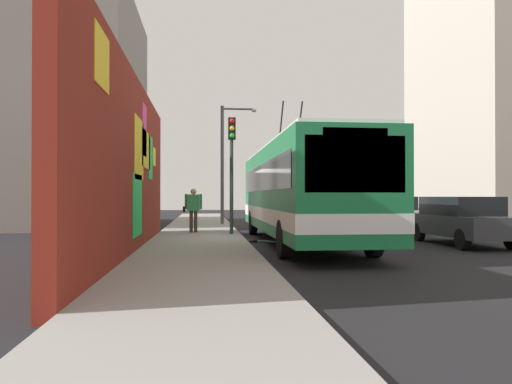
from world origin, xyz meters
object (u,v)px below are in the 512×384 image
object	(u,v)px
pedestrian_midblock	(193,206)
traffic_light	(232,156)
parked_car_dark_gray	(461,219)
street_lamp	(227,155)
parked_car_silver	(350,209)
city_bus	(299,189)
parked_car_white	(388,213)

from	to	relation	value
pedestrian_midblock	traffic_light	xyz separation A→B (m)	(-1.09, -1.49, 1.96)
parked_car_dark_gray	street_lamp	distance (m)	13.06
pedestrian_midblock	street_lamp	size ratio (longest dim) A/B	0.28
pedestrian_midblock	parked_car_silver	bearing A→B (deg)	-49.02
pedestrian_midblock	city_bus	bearing A→B (deg)	-134.00
parked_car_dark_gray	traffic_light	distance (m)	8.44
traffic_light	parked_car_silver	bearing A→B (deg)	-39.98
parked_car_dark_gray	street_lamp	bearing A→B (deg)	34.56
parked_car_dark_gray	city_bus	bearing A→B (deg)	78.84
parked_car_white	parked_car_silver	size ratio (longest dim) A/B	0.95
parked_car_white	parked_car_silver	world-z (taller)	same
city_bus	street_lamp	distance (m)	9.86
parked_car_white	traffic_light	distance (m)	8.24
pedestrian_midblock	street_lamp	xyz separation A→B (m)	(5.94, -1.62, 2.57)
city_bus	parked_car_white	distance (m)	7.53
parked_car_silver	street_lamp	size ratio (longest dim) A/B	0.78
parked_car_white	street_lamp	bearing A→B (deg)	60.41
parked_car_silver	traffic_light	distance (m)	11.67
traffic_light	street_lamp	distance (m)	7.06
city_bus	street_lamp	world-z (taller)	street_lamp
parked_car_dark_gray	parked_car_silver	bearing A→B (deg)	-0.00
city_bus	parked_car_silver	distance (m)	12.38
parked_car_dark_gray	pedestrian_midblock	bearing A→B (deg)	62.81
parked_car_dark_gray	parked_car_silver	distance (m)	12.22
parked_car_white	pedestrian_midblock	size ratio (longest dim) A/B	2.64
parked_car_silver	pedestrian_midblock	bearing A→B (deg)	130.98
street_lamp	pedestrian_midblock	bearing A→B (deg)	164.79
parked_car_white	pedestrian_midblock	distance (m)	9.03
city_bus	parked_car_silver	size ratio (longest dim) A/B	2.54
pedestrian_midblock	traffic_light	world-z (taller)	traffic_light
traffic_light	parked_car_dark_gray	bearing A→B (deg)	-115.15
parked_car_white	traffic_light	xyz separation A→B (m)	(-2.93, 7.35, 2.31)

